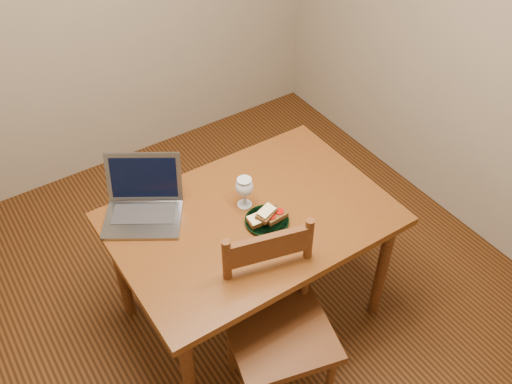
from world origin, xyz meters
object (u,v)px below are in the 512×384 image
milk_glass (244,192)px  table (251,228)px  chair (279,322)px  plate (267,221)px  laptop (143,200)px

milk_glass → table: bearing=-100.3°
table → milk_glass: size_ratio=7.85×
chair → plate: (0.18, 0.36, 0.22)m
table → plate: size_ratio=6.22×
chair → milk_glass: 0.62m
table → chair: (-0.14, -0.44, -0.13)m
chair → plate: 0.46m
table → milk_glass: milk_glass is taller
milk_glass → plate: bearing=-82.1°
plate → laptop: (-0.44, 0.39, 0.06)m
milk_glass → laptop: laptop is taller
table → plate: bearing=-64.8°
laptop → milk_glass: bearing=3.4°
table → chair: 0.48m
chair → table: bearing=86.4°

